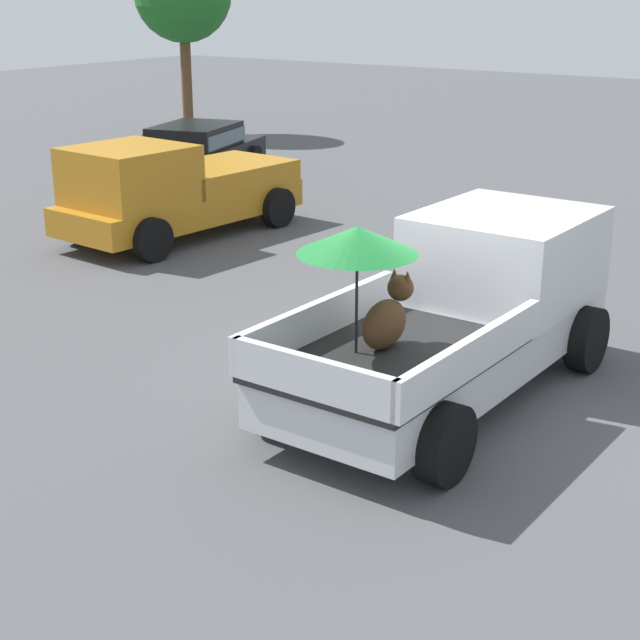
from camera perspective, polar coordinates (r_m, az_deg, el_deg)
ground_plane at (r=11.20m, az=7.22°, el=-4.51°), size 80.00×80.00×0.00m
pickup_truck_main at (r=11.22m, az=8.43°, el=0.76°), size 5.09×2.34×2.21m
pickup_truck_red at (r=18.13m, az=-8.63°, el=7.52°), size 4.92×2.46×1.80m
parked_sedan_near at (r=23.53m, az=-7.25°, el=9.91°), size 4.62×2.87×1.33m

